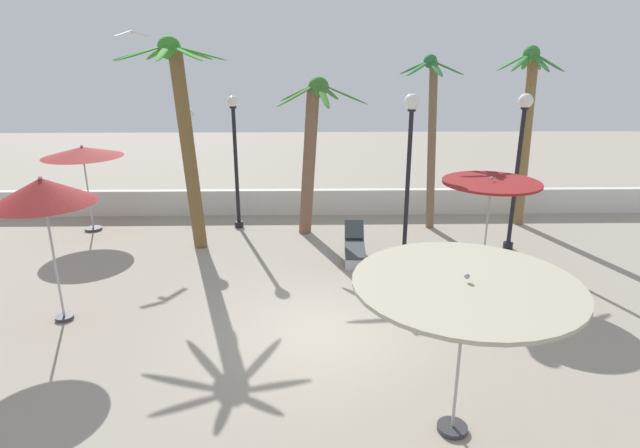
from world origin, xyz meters
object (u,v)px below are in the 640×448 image
lamp_post_3 (519,153)px  lamp_post_1 (409,151)px  seagull_0 (131,34)px  palm_tree_1 (183,122)px  patio_umbrella_2 (466,289)px  patio_umbrella_1 (491,188)px  lounge_chair_1 (355,245)px  palm_tree_2 (527,118)px  patio_umbrella_0 (43,192)px  lamp_post_0 (190,148)px  palm_tree_0 (312,140)px  patio_umbrella_3 (82,153)px  lamp_post_2 (235,152)px  palm_tree_3 (431,126)px

lamp_post_3 → lamp_post_1: bearing=-172.3°
lamp_post_1 → seagull_0: size_ratio=3.98×
palm_tree_1 → lamp_post_3: 9.38m
lamp_post_1 → seagull_0: seagull_0 is taller
patio_umbrella_2 → seagull_0: bearing=123.9°
patio_umbrella_1 → lounge_chair_1: size_ratio=1.40×
patio_umbrella_2 → palm_tree_2: palm_tree_2 is taller
patio_umbrella_0 → palm_tree_1: palm_tree_1 is taller
palm_tree_2 → lamp_post_1: 5.07m
patio_umbrella_2 → lamp_post_0: 11.51m
patio_umbrella_2 → lamp_post_1: size_ratio=0.71×
patio_umbrella_0 → lamp_post_0: 6.42m
palm_tree_0 → palm_tree_2: 6.89m
palm_tree_0 → patio_umbrella_3: bearing=177.0°
patio_umbrella_1 → lamp_post_1: (-1.75, 1.54, 0.63)m
seagull_0 → patio_umbrella_1: bearing=-31.6°
patio_umbrella_3 → palm_tree_2: 14.01m
palm_tree_1 → lamp_post_2: (1.16, 1.75, -1.17)m
palm_tree_3 → lamp_post_2: palm_tree_3 is taller
palm_tree_3 → lounge_chair_1: palm_tree_3 is taller
palm_tree_1 → lamp_post_1: (6.19, -0.82, -0.69)m
patio_umbrella_3 → palm_tree_2: (13.97, 0.38, 0.99)m
lamp_post_3 → palm_tree_1: bearing=177.6°
lounge_chair_1 → patio_umbrella_0: bearing=-152.8°
patio_umbrella_3 → palm_tree_3: 10.89m
palm_tree_1 → seagull_0: seagull_0 is taller
palm_tree_2 → lamp_post_3: palm_tree_2 is taller
lamp_post_2 → patio_umbrella_0: bearing=-116.1°
palm_tree_3 → lamp_post_1: palm_tree_3 is taller
lounge_chair_1 → lamp_post_0: bearing=150.7°
patio_umbrella_1 → seagull_0: bearing=148.4°
lamp_post_0 → lamp_post_2: bearing=-2.3°
palm_tree_1 → lamp_post_0: 2.11m
lamp_post_3 → seagull_0: size_ratio=3.95×
seagull_0 → lamp_post_0: bearing=-45.4°
palm_tree_0 → lamp_post_2: palm_tree_0 is taller
patio_umbrella_0 → lamp_post_3: size_ratio=0.71×
patio_umbrella_0 → patio_umbrella_1: patio_umbrella_0 is taller
palm_tree_2 → lamp_post_1: bearing=-146.8°
lamp_post_1 → lamp_post_2: lamp_post_1 is taller
palm_tree_0 → palm_tree_1: 3.84m
lamp_post_1 → lamp_post_0: bearing=157.8°
patio_umbrella_2 → seagull_0: (-8.12, 12.08, 3.69)m
patio_umbrella_3 → seagull_0: bearing=65.6°
palm_tree_0 → palm_tree_1: size_ratio=0.82×
lamp_post_0 → palm_tree_0: bearing=-9.2°
patio_umbrella_2 → lamp_post_3: size_ratio=0.71×
patio_umbrella_0 → patio_umbrella_3: 6.22m
patio_umbrella_2 → palm_tree_1: bearing=125.2°
palm_tree_1 → lamp_post_0: (-0.26, 1.80, -1.06)m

